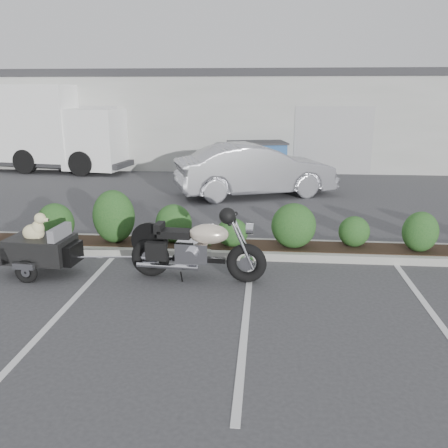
# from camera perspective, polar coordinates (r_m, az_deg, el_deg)

# --- Properties ---
(ground) EXTENTS (90.00, 90.00, 0.00)m
(ground) POSITION_cam_1_polar(r_m,az_deg,el_deg) (7.64, -6.25, -8.51)
(ground) COLOR #38383A
(ground) RESTS_ON ground
(planter_kerb) EXTENTS (12.00, 1.00, 0.15)m
(planter_kerb) POSITION_cam_1_polar(r_m,az_deg,el_deg) (9.54, 2.22, -2.98)
(planter_kerb) COLOR #9E9E93
(planter_kerb) RESTS_ON ground
(building) EXTENTS (26.00, 10.00, 4.00)m
(building) POSITION_cam_1_polar(r_m,az_deg,el_deg) (23.91, 1.70, 12.90)
(building) COLOR #9EA099
(building) RESTS_ON ground
(motorcycle) EXTENTS (2.37, 0.80, 1.36)m
(motorcycle) POSITION_cam_1_polar(r_m,az_deg,el_deg) (8.05, -3.30, -3.04)
(motorcycle) COLOR black
(motorcycle) RESTS_ON ground
(pet_trailer) EXTENTS (1.90, 1.07, 1.13)m
(pet_trailer) POSITION_cam_1_polar(r_m,az_deg,el_deg) (8.92, -21.27, -2.69)
(pet_trailer) COLOR black
(pet_trailer) RESTS_ON ground
(sedan) EXTENTS (5.16, 3.25, 1.61)m
(sedan) POSITION_cam_1_polar(r_m,az_deg,el_deg) (14.69, 3.81, 6.50)
(sedan) COLOR #AEAEB5
(sedan) RESTS_ON ground
(dumpster) EXTENTS (2.32, 1.80, 1.37)m
(dumpster) POSITION_cam_1_polar(r_m,az_deg,el_deg) (17.69, 3.96, 7.68)
(dumpster) COLOR navy
(dumpster) RESTS_ON ground
(delivery_truck) EXTENTS (7.70, 3.51, 3.40)m
(delivery_truck) POSITION_cam_1_polar(r_m,az_deg,el_deg) (21.13, -20.85, 10.56)
(delivery_truck) COLOR white
(delivery_truck) RESTS_ON ground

